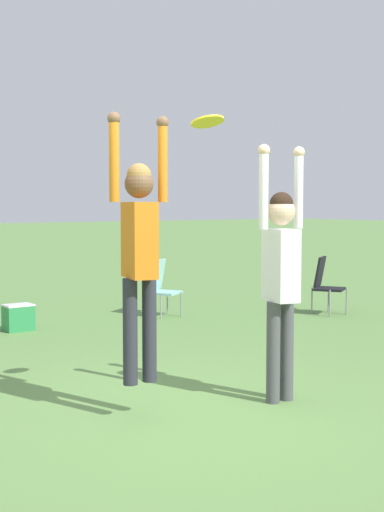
{
  "coord_description": "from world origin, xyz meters",
  "views": [
    {
      "loc": [
        -3.39,
        -4.82,
        1.75
      ],
      "look_at": [
        0.3,
        0.23,
        1.3
      ],
      "focal_mm": 50.0,
      "sensor_mm": 36.0,
      "label": 1
    }
  ],
  "objects": [
    {
      "name": "ground_plane",
      "position": [
        0.0,
        0.0,
        0.0
      ],
      "size": [
        120.0,
        120.0,
        0.0
      ],
      "primitive_type": "plane",
      "color": "#608C47"
    },
    {
      "name": "person_jumping",
      "position": [
        -0.32,
        0.1,
        1.46
      ],
      "size": [
        0.56,
        0.45,
        2.19
      ],
      "rotation": [
        0.0,
        0.0,
        1.31
      ],
      "color": "#2D2D38",
      "rests_on": "ground_plane"
    },
    {
      "name": "person_defending",
      "position": [
        0.93,
        -0.24,
        1.22
      ],
      "size": [
        0.52,
        0.41,
        2.27
      ],
      "rotation": [
        0.0,
        0.0,
        -1.84
      ],
      "color": "#4C4C51",
      "rests_on": "ground_plane"
    },
    {
      "name": "frisbee",
      "position": [
        0.23,
        -0.09,
        2.44
      ],
      "size": [
        0.28,
        0.27,
        0.09
      ],
      "color": "yellow"
    },
    {
      "name": "camping_chair_0",
      "position": [
        2.81,
        4.49,
        0.49
      ],
      "size": [
        0.62,
        0.69,
        0.88
      ],
      "rotation": [
        0.0,
        0.0,
        3.69
      ],
      "color": "gray",
      "rests_on": "ground_plane"
    },
    {
      "name": "camping_chair_3",
      "position": [
        5.06,
        3.1,
        0.52
      ],
      "size": [
        0.63,
        0.69,
        0.91
      ],
      "rotation": [
        0.0,
        0.0,
        3.7
      ],
      "color": "gray",
      "rests_on": "ground_plane"
    },
    {
      "name": "cooler_box",
      "position": [
        0.46,
        4.52,
        0.19
      ],
      "size": [
        0.39,
        0.29,
        0.37
      ],
      "color": "#2D8C4C",
      "rests_on": "ground_plane"
    }
  ]
}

